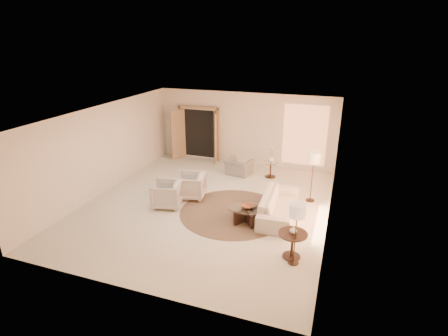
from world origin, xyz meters
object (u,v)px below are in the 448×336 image
(side_table, at_px, (271,168))
(end_vase, at_px, (293,230))
(end_table, at_px, (292,241))
(floor_lamp_near, at_px, (314,160))
(floor_lamp_far, at_px, (297,213))
(armchair_left, at_px, (191,185))
(accent_chair, at_px, (239,165))
(armchair_right, at_px, (167,193))
(coffee_table, at_px, (247,213))
(sofa, at_px, (279,205))
(bowl, at_px, (247,206))
(side_vase, at_px, (271,159))

(side_table, relative_size, end_vase, 3.33)
(end_table, distance_m, end_vase, 0.28)
(floor_lamp_near, xyz_separation_m, floor_lamp_far, (-0.00, -3.35, -0.08))
(floor_lamp_near, bearing_deg, armchair_left, -164.82)
(accent_chair, height_order, floor_lamp_near, floor_lamp_near)
(accent_chair, bearing_deg, armchair_right, 79.46)
(coffee_table, distance_m, floor_lamp_near, 2.64)
(sofa, bearing_deg, bowl, 126.50)
(armchair_right, xyz_separation_m, accent_chair, (1.26, 3.14, -0.04))
(sofa, height_order, side_table, sofa)
(side_table, height_order, floor_lamp_far, floor_lamp_far)
(accent_chair, xyz_separation_m, end_table, (2.66, -4.51, 0.05))
(coffee_table, bearing_deg, bowl, 180.00)
(floor_lamp_far, relative_size, side_vase, 6.51)
(side_table, relative_size, floor_lamp_far, 0.39)
(end_vase, bearing_deg, end_table, 180.00)
(sofa, xyz_separation_m, end_vase, (0.66, -1.85, 0.38))
(armchair_right, bearing_deg, sofa, 84.13)
(accent_chair, xyz_separation_m, end_vase, (2.66, -4.51, 0.33))
(armchair_right, bearing_deg, armchair_left, 138.15)
(coffee_table, height_order, end_table, end_table)
(sofa, distance_m, coffee_table, 0.96)
(floor_lamp_far, relative_size, bowl, 4.40)
(armchair_right, xyz_separation_m, side_vase, (2.42, 3.28, 0.27))
(armchair_left, xyz_separation_m, side_vase, (2.00, 2.47, 0.26))
(end_vase, xyz_separation_m, side_vase, (-1.50, 4.64, -0.02))
(floor_lamp_near, bearing_deg, sofa, -119.86)
(sofa, relative_size, floor_lamp_near, 1.45)
(accent_chair, xyz_separation_m, bowl, (1.25, -3.26, 0.09))
(end_vase, bearing_deg, armchair_left, 148.28)
(armchair_left, relative_size, side_table, 1.47)
(bowl, relative_size, side_vase, 1.48)
(coffee_table, bearing_deg, side_table, 91.57)
(coffee_table, distance_m, side_vase, 3.42)
(armchair_right, distance_m, floor_lamp_near, 4.47)
(armchair_left, relative_size, coffee_table, 0.70)
(floor_lamp_near, bearing_deg, floor_lamp_far, -90.00)
(sofa, height_order, armchair_right, armchair_right)
(coffee_table, height_order, side_vase, side_vase)
(armchair_left, height_order, floor_lamp_far, floor_lamp_far)
(coffee_table, distance_m, end_table, 1.89)
(end_table, bearing_deg, side_table, 107.94)
(bowl, bearing_deg, armchair_left, 156.30)
(accent_chair, bearing_deg, end_table, 131.89)
(sofa, distance_m, bowl, 0.97)
(side_table, bearing_deg, bowl, -88.43)
(armchair_left, xyz_separation_m, end_vase, (3.51, -2.17, 0.28))
(bowl, bearing_deg, side_vase, 91.57)
(end_table, bearing_deg, accent_chair, 120.55)
(floor_lamp_far, bearing_deg, armchair_right, 158.49)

